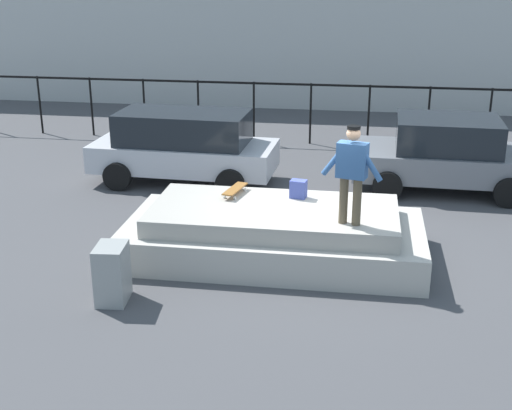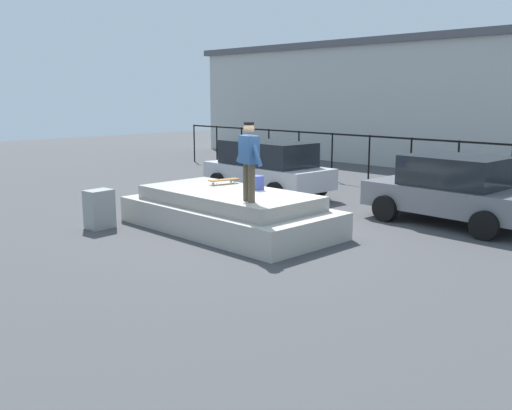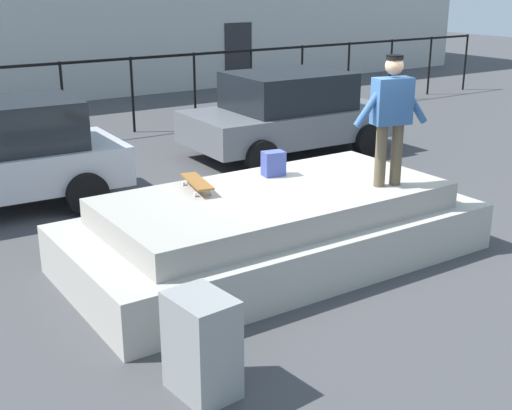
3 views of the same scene
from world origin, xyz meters
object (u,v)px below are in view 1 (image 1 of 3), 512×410
skateboard (235,189)px  utility_box (112,274)px  car_grey_sedan_mid (446,153)px  backpack (298,189)px  skateboarder (352,168)px  car_silver_hatchback_near (184,145)px

skateboard → utility_box: bearing=-118.4°
car_grey_sedan_mid → utility_box: car_grey_sedan_mid is taller
utility_box → backpack: bearing=40.4°
skateboarder → skateboard: bearing=151.1°
car_grey_sedan_mid → utility_box: bearing=-131.0°
skateboarder → skateboard: size_ratio=2.02×
skateboarder → car_silver_hatchback_near: skateboarder is taller
skateboard → backpack: size_ratio=2.45×
skateboarder → skateboard: 2.52m
car_silver_hatchback_near → utility_box: bearing=-86.1°
car_silver_hatchback_near → skateboard: bearing=-61.5°
car_silver_hatchback_near → car_grey_sedan_mid: bearing=3.5°
backpack → utility_box: 3.70m
utility_box → car_silver_hatchback_near: bearing=88.7°
car_grey_sedan_mid → skateboard: bearing=-137.7°
skateboard → car_grey_sedan_mid: car_grey_sedan_mid is taller
car_grey_sedan_mid → skateboarder: bearing=-112.5°
backpack → car_grey_sedan_mid: size_ratio=0.08×
backpack → car_grey_sedan_mid: car_grey_sedan_mid is taller
car_silver_hatchback_near → car_grey_sedan_mid: size_ratio=1.04×
skateboard → backpack: 1.15m
backpack → skateboard: bearing=-170.0°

